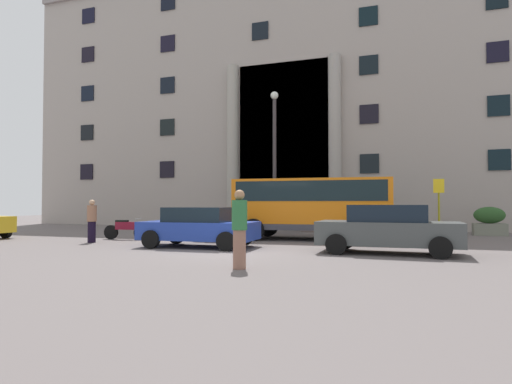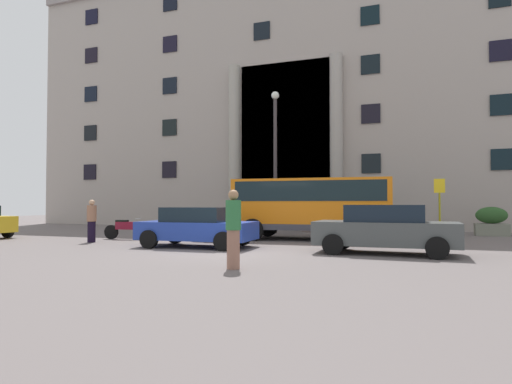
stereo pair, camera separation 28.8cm
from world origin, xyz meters
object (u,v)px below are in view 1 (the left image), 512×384
object	(u,v)px
orange_minibus	(313,203)
motorcycle_far_end	(125,229)
hedge_planter_far_east	(398,221)
parked_hatchback_near	(199,227)
hedge_planter_far_west	(489,222)
parked_coupe_end	(388,229)
bus_stop_sign	(439,202)
hedge_planter_east	(320,218)
pedestrian_woman_with_bag	(92,221)
motorcycle_near_kerb	(216,230)
lamppost_plaza_centre	(275,150)
pedestrian_man_red_shirt	(239,229)

from	to	relation	value
orange_minibus	motorcycle_far_end	xyz separation A→B (m)	(-7.50, -2.52, -1.07)
hedge_planter_far_east	orange_minibus	bearing A→B (deg)	-123.73
orange_minibus	parked_hatchback_near	world-z (taller)	orange_minibus
hedge_planter_far_west	parked_coupe_end	world-z (taller)	parked_coupe_end
bus_stop_sign	hedge_planter_east	bearing A→B (deg)	152.96
parked_hatchback_near	motorcycle_far_end	xyz separation A→B (m)	(-4.35, 1.82, -0.26)
bus_stop_sign	pedestrian_woman_with_bag	bearing A→B (deg)	-154.39
orange_minibus	hedge_planter_far_east	bearing A→B (deg)	53.10
orange_minibus	hedge_planter_far_west	world-z (taller)	orange_minibus
orange_minibus	motorcycle_near_kerb	distance (m)	4.27
parked_coupe_end	bus_stop_sign	bearing A→B (deg)	74.63
parked_coupe_end	lamppost_plaza_centre	size ratio (longest dim) A/B	0.57
motorcycle_near_kerb	orange_minibus	bearing A→B (deg)	28.26
bus_stop_sign	lamppost_plaza_centre	bearing A→B (deg)	170.55
motorcycle_near_kerb	pedestrian_woman_with_bag	bearing A→B (deg)	-164.43
motorcycle_near_kerb	hedge_planter_far_east	bearing A→B (deg)	41.25
hedge_planter_east	hedge_planter_far_west	bearing A→B (deg)	0.00
parked_coupe_end	lamppost_plaza_centre	xyz separation A→B (m)	(-5.76, 7.60, 3.53)
parked_hatchback_near	lamppost_plaza_centre	distance (m)	8.49
bus_stop_sign	orange_minibus	bearing A→B (deg)	-157.83
pedestrian_man_red_shirt	pedestrian_woman_with_bag	distance (m)	8.94
lamppost_plaza_centre	parked_coupe_end	bearing A→B (deg)	-52.85
hedge_planter_far_west	parked_hatchback_near	size ratio (longest dim) A/B	0.36
hedge_planter_far_west	lamppost_plaza_centre	size ratio (longest dim) A/B	0.20
lamppost_plaza_centre	hedge_planter_far_west	bearing A→B (deg)	8.90
hedge_planter_far_west	lamppost_plaza_centre	xyz separation A→B (m)	(-10.14, -1.59, 3.63)
hedge_planter_far_east	parked_coupe_end	bearing A→B (deg)	-91.72
parked_hatchback_near	pedestrian_woman_with_bag	bearing A→B (deg)	175.53
motorcycle_far_end	pedestrian_man_red_shirt	bearing A→B (deg)	-47.19
motorcycle_near_kerb	pedestrian_man_red_shirt	distance (m)	7.03
motorcycle_near_kerb	hedge_planter_far_west	bearing A→B (deg)	27.44
motorcycle_far_end	lamppost_plaza_centre	distance (m)	8.52
orange_minibus	pedestrian_man_red_shirt	world-z (taller)	orange_minibus
hedge_planter_far_east	parked_coupe_end	size ratio (longest dim) A/B	0.46
motorcycle_far_end	pedestrian_man_red_shirt	size ratio (longest dim) A/B	1.06
parked_hatchback_near	motorcycle_near_kerb	distance (m)	2.03
orange_minibus	bus_stop_sign	size ratio (longest dim) A/B	2.53
hedge_planter_far_west	parked_hatchback_near	world-z (taller)	parked_hatchback_near
hedge_planter_far_east	parked_coupe_end	distance (m)	9.36
orange_minibus	motorcycle_far_end	distance (m)	7.98
parked_coupe_end	motorcycle_near_kerb	world-z (taller)	parked_coupe_end
parked_hatchback_near	lamppost_plaza_centre	xyz separation A→B (m)	(0.51, 7.68, 3.57)
motorcycle_far_end	pedestrian_woman_with_bag	world-z (taller)	pedestrian_woman_with_bag
hedge_planter_far_west	orange_minibus	bearing A→B (deg)	-146.65
hedge_planter_far_west	motorcycle_far_end	bearing A→B (deg)	-153.56
orange_minibus	lamppost_plaza_centre	bearing A→B (deg)	125.13
orange_minibus	bus_stop_sign	world-z (taller)	bus_stop_sign
bus_stop_sign	hedge_planter_far_west	bearing A→B (deg)	49.70
parked_hatchback_near	motorcycle_far_end	distance (m)	4.72
parked_hatchback_near	motorcycle_near_kerb	size ratio (longest dim) A/B	2.06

